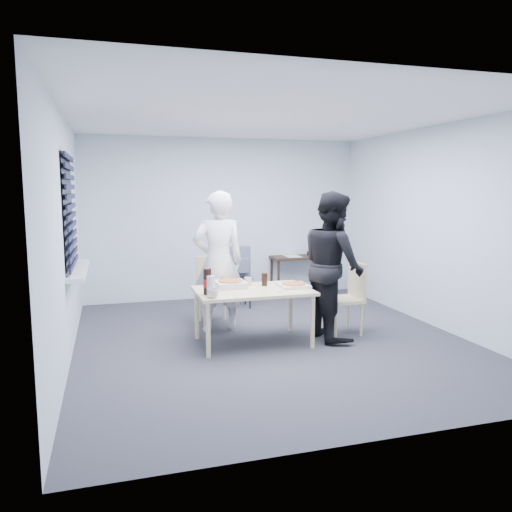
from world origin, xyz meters
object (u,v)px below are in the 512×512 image
object	(u,v)px
chair_right	(349,293)
person_black	(333,265)
soda_bottle	(207,282)
backpack	(239,262)
mug_a	(213,293)
chair_far	(213,285)
person_white	(218,262)
stool	(239,283)
dining_table	(253,294)
side_table	(301,261)
mug_b	(248,281)

from	to	relation	value
chair_right	person_black	distance (m)	0.47
chair_right	soda_bottle	distance (m)	1.86
backpack	mug_a	distance (m)	2.24
chair_far	soda_bottle	xyz separation A→B (m)	(-0.31, -1.19, 0.27)
mug_a	soda_bottle	xyz separation A→B (m)	(-0.02, 0.18, 0.09)
chair_far	person_black	distance (m)	1.69
person_white	mug_a	xyz separation A→B (m)	(-0.27, -0.95, -0.19)
person_white	stool	distance (m)	1.37
backpack	soda_bottle	size ratio (longest dim) A/B	1.55
backpack	person_white	bearing A→B (deg)	-140.68
chair_far	stool	distance (m)	0.91
stool	backpack	size ratio (longest dim) A/B	1.09
dining_table	chair_right	bearing A→B (deg)	2.75
dining_table	stool	world-z (taller)	dining_table
backpack	soda_bottle	bearing A→B (deg)	-138.39
dining_table	chair_far	distance (m)	1.08
dining_table	side_table	size ratio (longest dim) A/B	1.32
person_white	backpack	distance (m)	1.27
side_table	chair_far	bearing A→B (deg)	-144.10
dining_table	soda_bottle	world-z (taller)	soda_bottle
person_black	person_white	bearing A→B (deg)	62.26
chair_right	stool	xyz separation A→B (m)	(-0.98, 1.71, -0.14)
dining_table	chair_far	bearing A→B (deg)	103.55
side_table	stool	world-z (taller)	side_table
dining_table	person_black	world-z (taller)	person_black
soda_bottle	backpack	bearing A→B (deg)	65.85
person_white	person_black	bearing A→B (deg)	152.26
mug_b	soda_bottle	xyz separation A→B (m)	(-0.58, -0.40, 0.09)
chair_right	side_table	size ratio (longest dim) A/B	0.89
backpack	mug_a	size ratio (longest dim) A/B	3.63
person_white	mug_b	world-z (taller)	person_white
person_white	person_black	world-z (taller)	same
dining_table	backpack	world-z (taller)	backpack
dining_table	person_black	distance (m)	1.03
dining_table	soda_bottle	size ratio (longest dim) A/B	4.57
dining_table	person_black	bearing A→B (deg)	-1.86
chair_far	backpack	world-z (taller)	backpack
person_white	chair_far	bearing A→B (deg)	-92.38
dining_table	backpack	bearing A→B (deg)	80.62
chair_right	side_table	xyz separation A→B (m)	(0.25, 2.27, 0.08)
person_white	side_table	distance (m)	2.48
side_table	stool	size ratio (longest dim) A/B	2.05
person_white	backpack	bearing A→B (deg)	-116.44
person_white	stool	bearing A→B (deg)	-116.17
chair_far	mug_b	size ratio (longest dim) A/B	8.90
chair_right	soda_bottle	bearing A→B (deg)	-173.79
dining_table	stool	distance (m)	1.81
chair_right	person_black	xyz separation A→B (m)	(-0.28, -0.09, 0.37)
stool	backpack	distance (m)	0.33
person_white	side_table	bearing A→B (deg)	-136.39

